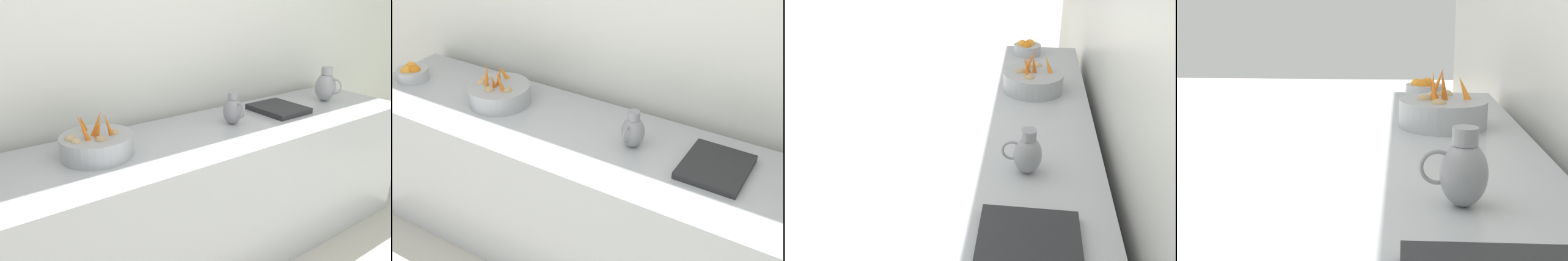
{
  "view_description": "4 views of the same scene",
  "coord_description": "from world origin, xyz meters",
  "views": [
    {
      "loc": [
        0.2,
        -1.3,
        1.64
      ],
      "look_at": [
        -1.33,
        -0.22,
        0.96
      ],
      "focal_mm": 35.3,
      "sensor_mm": 36.0,
      "label": 1
    },
    {
      "loc": [
        0.45,
        1.12,
        2.29
      ],
      "look_at": [
        -1.33,
        0.04,
        1.0
      ],
      "focal_mm": 46.88,
      "sensor_mm": 36.0,
      "label": 2
    },
    {
      "loc": [
        -1.49,
        1.65,
        1.86
      ],
      "look_at": [
        -1.29,
        -0.0,
        0.94
      ],
      "focal_mm": 38.08,
      "sensor_mm": 36.0,
      "label": 3
    },
    {
      "loc": [
        -1.36,
        1.41,
        1.35
      ],
      "look_at": [
        -1.28,
        0.04,
        1.02
      ],
      "focal_mm": 48.0,
      "sensor_mm": 36.0,
      "label": 4
    }
  ],
  "objects": [
    {
      "name": "prep_counter",
      "position": [
        -1.47,
        -0.02,
        0.43
      ],
      "size": [
        0.73,
        3.03,
        0.86
      ],
      "primitive_type": "cube",
      "color": "#ADAFB5",
      "rests_on": "ground_plane"
    },
    {
      "name": "vegetable_colander",
      "position": [
        -1.52,
        -0.68,
        0.92
      ],
      "size": [
        0.36,
        0.36,
        0.24
      ],
      "color": "#9EA0A5",
      "rests_on": "prep_counter"
    },
    {
      "name": "orange_bowl",
      "position": [
        -1.47,
        -1.35,
        0.91
      ],
      "size": [
        0.2,
        0.2,
        0.11
      ],
      "color": "#ADAFB5",
      "rests_on": "prep_counter"
    },
    {
      "name": "metal_pitcher_short",
      "position": [
        -1.51,
        0.19,
        0.95
      ],
      "size": [
        0.17,
        0.12,
        0.2
      ],
      "color": "gray",
      "rests_on": "prep_counter"
    },
    {
      "name": "counter_sink_basin",
      "position": [
        -1.53,
        0.62,
        0.88
      ],
      "size": [
        0.34,
        0.3,
        0.04
      ],
      "primitive_type": "cube",
      "color": "#232326",
      "rests_on": "prep_counter"
    }
  ]
}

